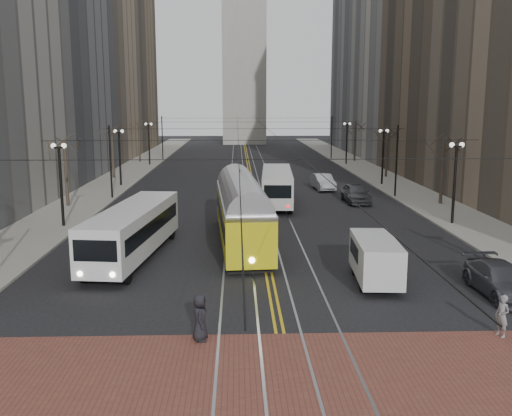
{
  "coord_description": "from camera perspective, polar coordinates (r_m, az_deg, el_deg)",
  "views": [
    {
      "loc": [
        -1.58,
        -21.21,
        8.58
      ],
      "look_at": [
        -0.58,
        8.93,
        3.0
      ],
      "focal_mm": 40.0,
      "sensor_mm": 36.0,
      "label": 1
    }
  ],
  "objects": [
    {
      "name": "transit_bus",
      "position": [
        32.47,
        -12.16,
        -2.44
      ],
      "size": [
        3.8,
        11.79,
        2.9
      ],
      "primitive_type": "cube",
      "rotation": [
        0.0,
        0.0,
        -0.12
      ],
      "color": "silver",
      "rests_on": "ground"
    },
    {
      "name": "centre_lines",
      "position": [
        66.78,
        -0.53,
        3.11
      ],
      "size": [
        0.42,
        130.0,
        0.01
      ],
      "primitive_type": "cube",
      "color": "gold",
      "rests_on": "ground"
    },
    {
      "name": "sedan_silver",
      "position": [
        57.36,
        6.73,
        2.6
      ],
      "size": [
        2.06,
        4.87,
        1.56
      ],
      "primitive_type": "imported",
      "rotation": [
        0.0,
        0.0,
        0.09
      ],
      "color": "#AAABB2",
      "rests_on": "ground"
    },
    {
      "name": "cargo_van",
      "position": [
        28.05,
        11.85,
        -5.24
      ],
      "size": [
        2.23,
        5.04,
        2.18
      ],
      "primitive_type": "cube",
      "rotation": [
        0.0,
        0.0,
        -0.07
      ],
      "color": "silver",
      "rests_on": "ground"
    },
    {
      "name": "lamp_posts",
      "position": [
        50.31,
        -0.09,
        3.89
      ],
      "size": [
        27.6,
        57.2,
        5.6
      ],
      "color": "black",
      "rests_on": "ground"
    },
    {
      "name": "crosswalk_band",
      "position": [
        19.29,
        3.12,
        -15.92
      ],
      "size": [
        25.0,
        6.0,
        0.01
      ],
      "primitive_type": "cube",
      "color": "brown",
      "rests_on": "ground"
    },
    {
      "name": "pedestrian_a",
      "position": [
        21.2,
        -5.62,
        -10.85
      ],
      "size": [
        0.58,
        0.87,
        1.75
      ],
      "primitive_type": "imported",
      "rotation": [
        0.0,
        0.0,
        1.6
      ],
      "color": "black",
      "rests_on": "crosswalk_band"
    },
    {
      "name": "building_right_far",
      "position": [
        111.16,
        12.72,
        16.13
      ],
      "size": [
        16.0,
        20.0,
        40.0
      ],
      "primitive_type": "cube",
      "color": "slate",
      "rests_on": "ground"
    },
    {
      "name": "pedestrian_b",
      "position": [
        23.34,
        23.41,
        -9.87
      ],
      "size": [
        0.56,
        0.68,
        1.59
      ],
      "primitive_type": "imported",
      "rotation": [
        0.0,
        0.0,
        5.08
      ],
      "color": "gray",
      "rests_on": "crosswalk_band"
    },
    {
      "name": "trolley_wires",
      "position": [
        56.27,
        -0.29,
        5.59
      ],
      "size": [
        25.96,
        120.0,
        6.6
      ],
      "color": "black",
      "rests_on": "ground"
    },
    {
      "name": "sidewalk_left",
      "position": [
        68.08,
        -13.27,
        3.03
      ],
      "size": [
        5.0,
        140.0,
        0.15
      ],
      "primitive_type": "cube",
      "color": "gray",
      "rests_on": "ground"
    },
    {
      "name": "streetcar",
      "position": [
        34.92,
        -1.43,
        -0.98
      ],
      "size": [
        3.46,
        14.07,
        3.28
      ],
      "primitive_type": "cube",
      "rotation": [
        0.0,
        0.0,
        0.06
      ],
      "color": "#D3CA12",
      "rests_on": "ground"
    },
    {
      "name": "street_trees",
      "position": [
        56.77,
        -0.3,
        4.64
      ],
      "size": [
        31.68,
        53.28,
        5.6
      ],
      "color": "#382D23",
      "rests_on": "ground"
    },
    {
      "name": "sedan_parked",
      "position": [
        28.16,
        23.27,
        -6.6
      ],
      "size": [
        2.08,
        4.99,
        1.44
      ],
      "primitive_type": "imported",
      "rotation": [
        0.0,
        0.0,
        0.01
      ],
      "color": "#45474E",
      "rests_on": "ground"
    },
    {
      "name": "building_right_mid",
      "position": [
        72.94,
        20.79,
        16.46
      ],
      "size": [
        16.0,
        20.0,
        34.0
      ],
      "primitive_type": "cube",
      "color": "brown",
      "rests_on": "ground"
    },
    {
      "name": "ground",
      "position": [
        22.93,
        2.24,
        -11.5
      ],
      "size": [
        260.0,
        260.0,
        0.0
      ],
      "primitive_type": "plane",
      "color": "black",
      "rests_on": "ground"
    },
    {
      "name": "building_left_far",
      "position": [
        110.43,
        -15.0,
        16.08
      ],
      "size": [
        16.0,
        20.0,
        40.0
      ],
      "primitive_type": "cube",
      "color": "brown",
      "rests_on": "ground"
    },
    {
      "name": "sidewalk_right",
      "position": [
        68.78,
        12.08,
        3.15
      ],
      "size": [
        5.0,
        140.0,
        0.15
      ],
      "primitive_type": "cube",
      "color": "gray",
      "rests_on": "ground"
    },
    {
      "name": "sedan_grey",
      "position": [
        50.32,
        9.95,
        1.49
      ],
      "size": [
        2.08,
        5.0,
        1.69
      ],
      "primitive_type": "imported",
      "rotation": [
        0.0,
        0.0,
        0.02
      ],
      "color": "#3A3C41",
      "rests_on": "ground"
    },
    {
      "name": "streetcar_rails",
      "position": [
        66.78,
        -0.53,
        3.11
      ],
      "size": [
        4.8,
        130.0,
        0.02
      ],
      "primitive_type": "cube",
      "color": "gray",
      "rests_on": "ground"
    },
    {
      "name": "building_left_mid",
      "position": [
        71.83,
        -22.3,
        16.46
      ],
      "size": [
        16.0,
        20.0,
        34.0
      ],
      "primitive_type": "cube",
      "color": "slate",
      "rests_on": "ground"
    },
    {
      "name": "rear_bus",
      "position": [
        48.72,
        2.1,
        2.07
      ],
      "size": [
        3.07,
        11.29,
        2.91
      ],
      "primitive_type": "cube",
      "rotation": [
        0.0,
        0.0,
        -0.06
      ],
      "color": "silver",
      "rests_on": "ground"
    }
  ]
}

